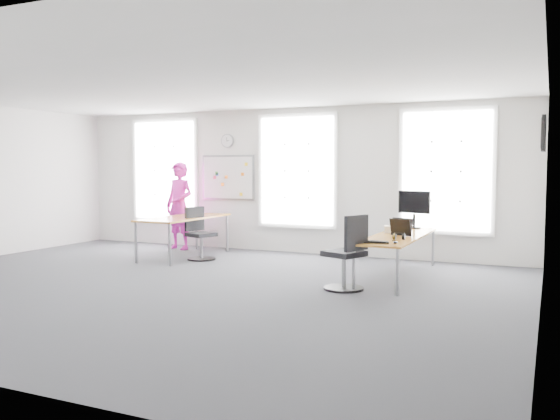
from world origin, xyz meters
The scene contains 22 objects.
floor centered at (0.00, 0.00, 0.00)m, with size 10.00×10.00×0.00m, color #29292F.
ceiling centered at (0.00, 0.00, 3.00)m, with size 10.00×10.00×0.00m, color silver.
wall_back centered at (0.00, 4.00, 1.50)m, with size 10.00×10.00×0.00m, color silver.
wall_right centered at (5.00, 0.00, 1.50)m, with size 10.00×10.00×0.00m, color silver.
window_left centered at (-3.00, 3.97, 1.70)m, with size 1.60×0.06×2.20m, color white.
window_mid centered at (0.30, 3.97, 1.70)m, with size 1.60×0.06×2.20m, color white.
window_right centered at (3.30, 3.97, 1.70)m, with size 1.60×0.06×2.20m, color white.
desk_right centered at (2.86, 2.09, 0.64)m, with size 0.75×2.82×0.69m.
desk_left centered at (-1.51, 2.50, 0.73)m, with size 0.88×2.19×0.80m.
chair_right centered at (2.44, 0.80, 0.48)m, with size 0.64×0.64×1.10m.
chair_left centered at (-1.06, 2.35, 0.44)m, with size 0.59×0.59×1.01m.
person centered at (-2.23, 3.39, 0.94)m, with size 0.69×0.45×1.89m, color #D722A7.
whiteboard centered at (-1.35, 3.97, 1.55)m, with size 1.20×0.03×0.90m, color silver.
wall_clock centered at (-1.35, 3.97, 2.35)m, with size 0.30×0.30×0.04m, color gray.
tv centered at (4.95, 3.00, 2.30)m, with size 0.06×0.90×0.55m, color black.
keyboard centered at (2.78, 0.98, 0.70)m, with size 0.42×0.15×0.02m, color black.
mouse centered at (3.08, 1.01, 0.71)m, with size 0.07×0.11×0.04m, color black.
lens_cap centered at (2.99, 1.31, 0.69)m, with size 0.06×0.06×0.01m, color black.
headphones centered at (3.01, 1.52, 0.73)m, with size 0.18×0.09×0.10m.
laptop_sleeve centered at (2.93, 2.01, 0.83)m, with size 0.36×0.25×0.28m.
paper_stack centered at (2.71, 2.45, 0.74)m, with size 0.32×0.24×0.11m, color #F1DFC3.
monitor centered at (2.86, 3.28, 1.09)m, with size 0.59×0.25×0.67m.
Camera 1 is at (5.08, -7.31, 1.78)m, focal length 38.00 mm.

